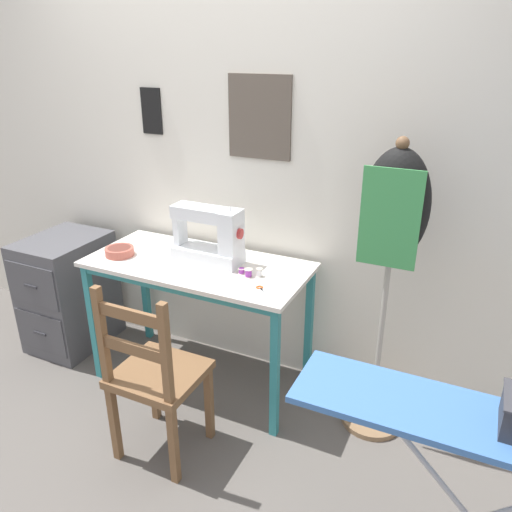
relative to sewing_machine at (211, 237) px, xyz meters
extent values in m
plane|color=#5B5651|center=(-0.07, -0.33, -0.92)|extent=(14.00, 14.00, 0.00)
cube|color=silver|center=(-0.07, 0.31, 0.35)|extent=(10.00, 0.05, 2.55)
cube|color=brown|center=(0.16, 0.28, 0.61)|extent=(0.36, 0.02, 0.44)
cube|color=black|center=(-0.54, 0.28, 0.61)|extent=(0.13, 0.01, 0.26)
cube|color=silver|center=(-0.07, -0.04, -0.16)|extent=(1.25, 0.58, 0.02)
cube|color=teal|center=(-0.07, -0.29, -0.19)|extent=(1.17, 0.03, 0.04)
cube|color=teal|center=(-0.66, -0.29, -0.55)|extent=(0.04, 0.04, 0.75)
cube|color=teal|center=(0.51, -0.29, -0.55)|extent=(0.04, 0.04, 0.75)
cube|color=teal|center=(-0.66, 0.21, -0.55)|extent=(0.04, 0.04, 0.75)
cube|color=teal|center=(0.51, 0.21, -0.55)|extent=(0.04, 0.04, 0.75)
cube|color=white|center=(-0.02, 0.00, -0.11)|extent=(0.39, 0.17, 0.08)
cube|color=white|center=(0.12, 0.00, 0.05)|extent=(0.09, 0.14, 0.23)
cube|color=white|center=(-0.05, 0.00, 0.13)|extent=(0.34, 0.13, 0.07)
cube|color=white|center=(-0.20, 0.00, 0.01)|extent=(0.04, 0.09, 0.16)
cylinder|color=#B22D2D|center=(0.18, 0.00, 0.05)|extent=(0.02, 0.06, 0.06)
cylinder|color=#99999E|center=(0.12, 0.00, 0.18)|extent=(0.01, 0.01, 0.02)
cylinder|color=#B25647|center=(-0.53, -0.14, -0.12)|extent=(0.16, 0.16, 0.05)
cylinder|color=brown|center=(-0.53, -0.14, -0.10)|extent=(0.13, 0.13, 0.01)
cube|color=silver|center=(0.43, -0.22, -0.14)|extent=(0.10, 0.07, 0.00)
cube|color=silver|center=(0.42, -0.23, -0.14)|extent=(0.08, 0.10, 0.00)
torus|color=#DB511E|center=(0.37, -0.18, -0.14)|extent=(0.03, 0.03, 0.01)
torus|color=#DB511E|center=(0.37, -0.17, -0.14)|extent=(0.03, 0.03, 0.01)
cylinder|color=purple|center=(0.21, -0.06, -0.13)|extent=(0.03, 0.03, 0.03)
cylinder|color=beige|center=(0.21, -0.06, -0.12)|extent=(0.04, 0.04, 0.00)
cylinder|color=beige|center=(0.21, -0.06, -0.15)|extent=(0.04, 0.04, 0.00)
cylinder|color=purple|center=(0.27, -0.08, -0.13)|extent=(0.03, 0.03, 0.04)
cylinder|color=beige|center=(0.27, -0.08, -0.10)|extent=(0.04, 0.04, 0.00)
cylinder|color=beige|center=(0.27, -0.08, -0.15)|extent=(0.04, 0.04, 0.00)
cylinder|color=silver|center=(0.31, -0.05, -0.13)|extent=(0.03, 0.03, 0.04)
cylinder|color=beige|center=(0.31, -0.05, -0.10)|extent=(0.03, 0.03, 0.00)
cylinder|color=beige|center=(0.31, -0.05, -0.15)|extent=(0.03, 0.03, 0.00)
cube|color=brown|center=(0.05, -0.61, -0.48)|extent=(0.40, 0.38, 0.04)
cube|color=brown|center=(-0.12, -0.45, -0.71)|extent=(0.04, 0.04, 0.43)
cube|color=brown|center=(0.22, -0.45, -0.71)|extent=(0.04, 0.04, 0.43)
cube|color=brown|center=(-0.12, -0.77, -0.71)|extent=(0.04, 0.04, 0.43)
cube|color=brown|center=(0.22, -0.77, -0.71)|extent=(0.04, 0.04, 0.43)
cube|color=brown|center=(-0.12, -0.77, -0.22)|extent=(0.04, 0.04, 0.48)
cube|color=brown|center=(0.22, -0.77, -0.22)|extent=(0.04, 0.04, 0.48)
cube|color=brown|center=(0.05, -0.77, -0.07)|extent=(0.34, 0.02, 0.06)
cube|color=brown|center=(0.05, -0.77, -0.24)|extent=(0.34, 0.02, 0.06)
cube|color=#4C4C51|center=(-1.08, -0.05, -0.55)|extent=(0.43, 0.54, 0.75)
cube|color=#46464B|center=(-1.08, -0.33, -0.38)|extent=(0.39, 0.01, 0.27)
cube|color=#333338|center=(-1.08, -0.34, -0.38)|extent=(0.10, 0.01, 0.02)
cube|color=#46464B|center=(-1.08, -0.33, -0.71)|extent=(0.39, 0.01, 0.27)
cube|color=#333338|center=(-1.08, -0.34, -0.71)|extent=(0.10, 0.01, 0.02)
cylinder|color=#846647|center=(0.95, 0.02, -0.91)|extent=(0.32, 0.32, 0.03)
cylinder|color=#ADA89E|center=(0.95, 0.02, -0.39)|extent=(0.03, 0.03, 1.01)
ellipsoid|color=black|center=(0.95, 0.02, 0.30)|extent=(0.31, 0.22, 0.53)
sphere|color=brown|center=(0.95, 0.02, 0.58)|extent=(0.06, 0.06, 0.06)
cube|color=#3D934C|center=(0.95, -0.09, 0.27)|extent=(0.26, 0.01, 0.45)
cube|color=#3D6BAD|center=(1.46, -0.78, -0.13)|extent=(1.28, 0.30, 0.02)
camera|label=1|loc=(1.31, -2.19, 0.97)|focal=35.00mm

